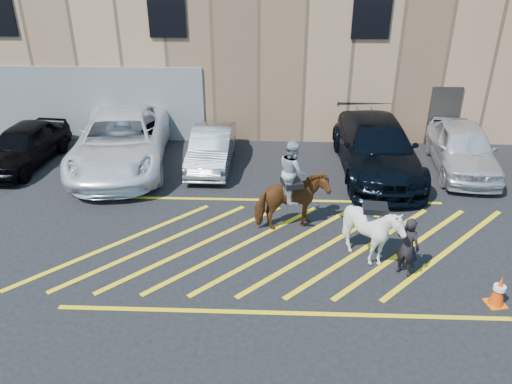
{
  "coord_description": "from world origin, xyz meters",
  "views": [
    {
      "loc": [
        -0.23,
        -10.93,
        7.05
      ],
      "look_at": [
        -0.66,
        0.2,
        1.3
      ],
      "focal_mm": 35.0,
      "sensor_mm": 36.0,
      "label": 1
    }
  ],
  "objects_px": {
    "car_silver_sedan": "(212,148)",
    "car_white_suv": "(463,148)",
    "car_black_suv": "(24,145)",
    "car_white_pickup": "(121,141)",
    "traffic_cone": "(499,291)",
    "mounted_bay": "(291,195)",
    "handler": "(408,247)",
    "saddled_white": "(372,232)",
    "car_blue_suv": "(376,147)"
  },
  "relations": [
    {
      "from": "mounted_bay",
      "to": "car_black_suv",
      "type": "bearing_deg",
      "value": 156.69
    },
    {
      "from": "car_black_suv",
      "to": "handler",
      "type": "distance_m",
      "value": 12.95
    },
    {
      "from": "car_silver_sedan",
      "to": "handler",
      "type": "xyz_separation_m",
      "value": [
        5.2,
        -5.99,
        0.11
      ]
    },
    {
      "from": "mounted_bay",
      "to": "traffic_cone",
      "type": "bearing_deg",
      "value": -34.45
    },
    {
      "from": "car_blue_suv",
      "to": "saddled_white",
      "type": "relative_size",
      "value": 3.58
    },
    {
      "from": "mounted_bay",
      "to": "traffic_cone",
      "type": "height_order",
      "value": "mounted_bay"
    },
    {
      "from": "mounted_bay",
      "to": "car_white_pickup",
      "type": "bearing_deg",
      "value": 144.72
    },
    {
      "from": "car_blue_suv",
      "to": "traffic_cone",
      "type": "distance_m",
      "value": 6.95
    },
    {
      "from": "car_white_pickup",
      "to": "traffic_cone",
      "type": "relative_size",
      "value": 8.67
    },
    {
      "from": "car_black_suv",
      "to": "car_silver_sedan",
      "type": "distance_m",
      "value": 6.38
    },
    {
      "from": "car_white_suv",
      "to": "mounted_bay",
      "type": "xyz_separation_m",
      "value": [
        -5.77,
        -4.04,
        0.24
      ]
    },
    {
      "from": "car_silver_sedan",
      "to": "mounted_bay",
      "type": "height_order",
      "value": "mounted_bay"
    },
    {
      "from": "car_white_pickup",
      "to": "saddled_white",
      "type": "bearing_deg",
      "value": -43.19
    },
    {
      "from": "car_white_pickup",
      "to": "car_white_suv",
      "type": "xyz_separation_m",
      "value": [
        11.41,
        0.05,
        -0.11
      ]
    },
    {
      "from": "handler",
      "to": "car_black_suv",
      "type": "bearing_deg",
      "value": 11.29
    },
    {
      "from": "car_black_suv",
      "to": "car_white_suv",
      "type": "distance_m",
      "value": 14.75
    },
    {
      "from": "car_silver_sedan",
      "to": "car_black_suv",
      "type": "bearing_deg",
      "value": -177.6
    },
    {
      "from": "car_blue_suv",
      "to": "car_white_suv",
      "type": "distance_m",
      "value": 2.9
    },
    {
      "from": "car_blue_suv",
      "to": "traffic_cone",
      "type": "bearing_deg",
      "value": -79.15
    },
    {
      "from": "car_blue_suv",
      "to": "traffic_cone",
      "type": "height_order",
      "value": "car_blue_suv"
    },
    {
      "from": "traffic_cone",
      "to": "car_black_suv",
      "type": "bearing_deg",
      "value": 152.8
    },
    {
      "from": "mounted_bay",
      "to": "saddled_white",
      "type": "xyz_separation_m",
      "value": [
        1.88,
        -1.44,
        -0.19
      ]
    },
    {
      "from": "car_black_suv",
      "to": "car_blue_suv",
      "type": "relative_size",
      "value": 0.71
    },
    {
      "from": "car_black_suv",
      "to": "traffic_cone",
      "type": "height_order",
      "value": "car_black_suv"
    },
    {
      "from": "car_white_pickup",
      "to": "car_silver_sedan",
      "type": "height_order",
      "value": "car_white_pickup"
    },
    {
      "from": "car_blue_suv",
      "to": "mounted_bay",
      "type": "distance_m",
      "value": 4.78
    },
    {
      "from": "car_black_suv",
      "to": "saddled_white",
      "type": "bearing_deg",
      "value": -20.01
    },
    {
      "from": "car_silver_sedan",
      "to": "car_blue_suv",
      "type": "relative_size",
      "value": 0.65
    },
    {
      "from": "car_silver_sedan",
      "to": "car_white_suv",
      "type": "xyz_separation_m",
      "value": [
        8.37,
        -0.03,
        0.14
      ]
    },
    {
      "from": "car_silver_sedan",
      "to": "traffic_cone",
      "type": "relative_size",
      "value": 5.24
    },
    {
      "from": "car_black_suv",
      "to": "saddled_white",
      "type": "relative_size",
      "value": 2.53
    },
    {
      "from": "car_white_suv",
      "to": "traffic_cone",
      "type": "distance_m",
      "value": 7.17
    },
    {
      "from": "car_black_suv",
      "to": "handler",
      "type": "xyz_separation_m",
      "value": [
        11.58,
        -5.8,
        0.04
      ]
    },
    {
      "from": "handler",
      "to": "saddled_white",
      "type": "xyz_separation_m",
      "value": [
        -0.73,
        0.49,
        0.08
      ]
    },
    {
      "from": "car_white_pickup",
      "to": "mounted_bay",
      "type": "xyz_separation_m",
      "value": [
        5.64,
        -3.99,
        0.13
      ]
    },
    {
      "from": "saddled_white",
      "to": "car_blue_suv",
      "type": "bearing_deg",
      "value": 79.19
    },
    {
      "from": "car_black_suv",
      "to": "car_white_pickup",
      "type": "xyz_separation_m",
      "value": [
        3.34,
        0.12,
        0.17
      ]
    },
    {
      "from": "car_blue_suv",
      "to": "handler",
      "type": "bearing_deg",
      "value": -93.96
    },
    {
      "from": "car_white_pickup",
      "to": "car_white_suv",
      "type": "bearing_deg",
      "value": -7.1
    },
    {
      "from": "car_black_suv",
      "to": "car_blue_suv",
      "type": "xyz_separation_m",
      "value": [
        11.86,
        -0.05,
        0.14
      ]
    },
    {
      "from": "car_silver_sedan",
      "to": "traffic_cone",
      "type": "xyz_separation_m",
      "value": [
        6.93,
        -7.04,
        -0.27
      ]
    },
    {
      "from": "car_black_suv",
      "to": "car_white_pickup",
      "type": "height_order",
      "value": "car_white_pickup"
    },
    {
      "from": "car_white_pickup",
      "to": "car_white_suv",
      "type": "relative_size",
      "value": 1.4
    },
    {
      "from": "car_white_suv",
      "to": "traffic_cone",
      "type": "height_order",
      "value": "car_white_suv"
    },
    {
      "from": "car_white_pickup",
      "to": "car_silver_sedan",
      "type": "relative_size",
      "value": 1.65
    },
    {
      "from": "car_blue_suv",
      "to": "mounted_bay",
      "type": "xyz_separation_m",
      "value": [
        -2.88,
        -3.81,
        0.16
      ]
    },
    {
      "from": "car_white_suv",
      "to": "car_blue_suv",
      "type": "bearing_deg",
      "value": -170.17
    },
    {
      "from": "car_white_pickup",
      "to": "handler",
      "type": "height_order",
      "value": "car_white_pickup"
    },
    {
      "from": "car_silver_sedan",
      "to": "car_white_suv",
      "type": "distance_m",
      "value": 8.37
    },
    {
      "from": "car_silver_sedan",
      "to": "saddled_white",
      "type": "height_order",
      "value": "saddled_white"
    }
  ]
}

